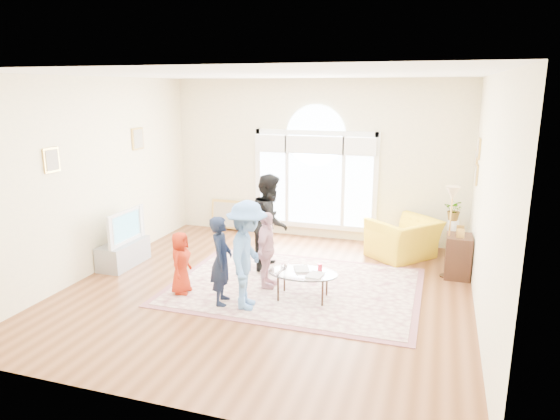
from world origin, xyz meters
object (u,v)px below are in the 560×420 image
(tv_console, at_px, (124,253))
(armchair, at_px, (403,239))
(coffee_table, at_px, (303,274))
(area_rug, at_px, (295,286))
(television, at_px, (122,226))

(tv_console, relative_size, armchair, 0.90)
(tv_console, xyz_separation_m, coffee_table, (3.36, -0.45, 0.19))
(area_rug, relative_size, tv_console, 3.60)
(television, relative_size, coffee_table, 0.95)
(tv_console, relative_size, television, 1.01)
(television, distance_m, coffee_table, 3.40)
(television, xyz_separation_m, coffee_table, (3.36, -0.45, -0.31))
(television, bearing_deg, tv_console, 180.00)
(area_rug, height_order, armchair, armchair)
(area_rug, xyz_separation_m, coffee_table, (0.24, -0.42, 0.39))
(coffee_table, bearing_deg, area_rug, 116.61)
(armchair, bearing_deg, television, -27.29)
(armchair, bearing_deg, area_rug, 2.68)
(area_rug, height_order, tv_console, tv_console)
(television, relative_size, armchair, 0.90)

